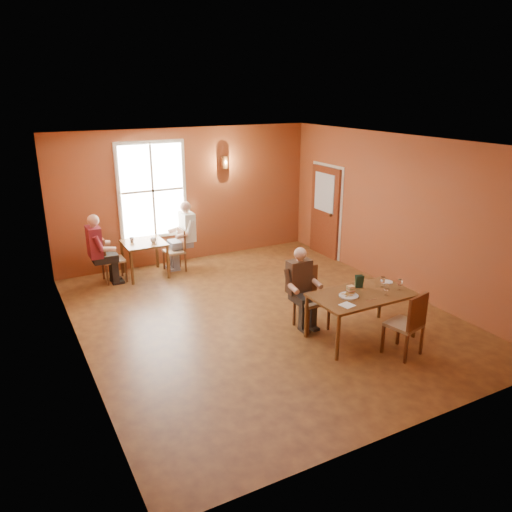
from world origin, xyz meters
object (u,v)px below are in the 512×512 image
chair_empty (404,323)px  second_table (145,259)px  chair_diner_main (312,299)px  chair_diner_maroon (113,259)px  diner_maroon (111,248)px  main_table (361,316)px  diner_white (175,239)px  diner_main (313,292)px  chair_diner_white (174,250)px

chair_empty → second_table: size_ratio=1.20×
chair_diner_main → chair_diner_maroon: (-2.39, 3.69, -0.03)m
chair_empty → diner_maroon: size_ratio=0.71×
main_table → diner_maroon: 5.24m
second_table → diner_white: size_ratio=0.58×
diner_maroon → chair_diner_maroon: bearing=90.0°
chair_empty → chair_diner_maroon: chair_empty is taller
main_table → diner_white: diner_white is taller
chair_diner_main → diner_main: (0.00, -0.03, 0.14)m
chair_diner_white → diner_maroon: diner_maroon is taller
second_table → diner_maroon: bearing=180.0°
chair_diner_white → diner_white: diner_white is taller
chair_diner_main → chair_empty: size_ratio=1.01×
diner_main → chair_diner_white: size_ratio=1.41×
main_table → chair_empty: (0.21, -0.71, 0.13)m
chair_empty → second_table: chair_empty is taller
second_table → chair_diner_maroon: bearing=180.0°
second_table → main_table: bearing=-62.7°
second_table → diner_maroon: (-0.68, 0.00, 0.34)m
diner_white → chair_diner_maroon: bearing=90.0°
chair_diner_maroon → chair_diner_main: bearing=32.9°
main_table → diner_white: size_ratio=1.11×
diner_main → second_table: size_ratio=1.54×
chair_diner_white → diner_white: size_ratio=0.64×
chair_empty → chair_diner_white: 5.36m
diner_main → second_table: (-1.74, 3.72, -0.28)m
diner_main → diner_white: (-1.06, 3.72, 0.07)m
main_table → diner_maroon: diner_maroon is taller
chair_empty → diner_main: bearing=105.7°
chair_diner_white → diner_white: bearing=-90.0°
second_table → diner_maroon: diner_maroon is taller
chair_diner_main → chair_diner_maroon: chair_diner_main is taller
chair_diner_white → chair_empty: bearing=-160.4°
chair_diner_main → second_table: chair_diner_main is taller
chair_empty → second_table: (-2.45, 5.05, -0.13)m
chair_empty → chair_diner_maroon: size_ratio=1.05×
chair_diner_main → diner_main: size_ratio=0.79×
main_table → chair_diner_white: (-1.59, 4.34, 0.09)m
main_table → chair_diner_main: 0.83m
diner_white → diner_main: bearing=-164.1°
chair_empty → chair_diner_maroon: 5.93m
chair_diner_main → chair_diner_white: 3.85m
chair_diner_main → chair_diner_maroon: size_ratio=1.06×
main_table → diner_maroon: size_ratio=1.13×
second_table → chair_diner_maroon: size_ratio=0.87×
second_table → chair_diner_white: (0.65, 0.00, 0.09)m
diner_white → chair_empty: bearing=-160.7°
chair_diner_maroon → diner_main: bearing=32.7°
diner_main → chair_empty: (0.71, -1.33, -0.15)m
chair_empty → second_table: 5.62m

